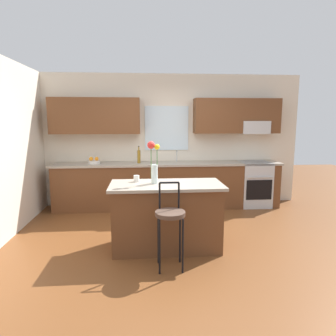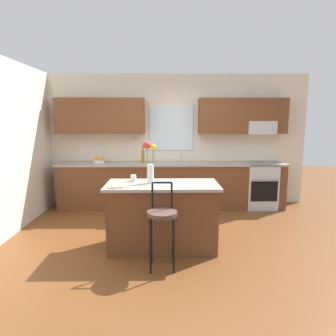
{
  "view_description": "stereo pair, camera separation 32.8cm",
  "coord_description": "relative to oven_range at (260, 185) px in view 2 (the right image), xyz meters",
  "views": [
    {
      "loc": [
        -0.48,
        -4.26,
        1.79
      ],
      "look_at": [
        -0.09,
        0.55,
        1.0
      ],
      "focal_mm": 32.07,
      "sensor_mm": 36.0,
      "label": 1
    },
    {
      "loc": [
        -0.16,
        -4.27,
        1.79
      ],
      "look_at": [
        -0.09,
        0.55,
        1.0
      ],
      "focal_mm": 32.07,
      "sensor_mm": 36.0,
      "label": 2
    }
  ],
  "objects": [
    {
      "name": "bar_stool_near",
      "position": [
        -1.97,
        -2.53,
        0.18
      ],
      "size": [
        0.36,
        0.36,
        1.04
      ],
      "color": "black",
      "rests_on": "ground"
    },
    {
      "name": "sink_faucet",
      "position": [
        -1.6,
        0.17,
        0.6
      ],
      "size": [
        0.02,
        0.13,
        0.23
      ],
      "color": "#B7BABC",
      "rests_on": "counter_run"
    },
    {
      "name": "counter_run",
      "position": [
        -1.79,
        0.02,
        0.01
      ],
      "size": [
        4.56,
        0.64,
        0.92
      ],
      "color": "brown",
      "rests_on": "ground"
    },
    {
      "name": "bottle_olive_oil",
      "position": [
        -2.37,
        0.02,
        0.6
      ],
      "size": [
        0.06,
        0.06,
        0.34
      ],
      "color": "olive",
      "rests_on": "counter_run"
    },
    {
      "name": "mug_ceramic",
      "position": [
        -2.38,
        -1.79,
        0.51
      ],
      "size": [
        0.08,
        0.08,
        0.09
      ],
      "primitive_type": "cylinder",
      "color": "silver",
      "rests_on": "kitchen_island"
    },
    {
      "name": "kitchen_island",
      "position": [
        -1.97,
        -1.96,
        0.0
      ],
      "size": [
        1.53,
        0.72,
        0.92
      ],
      "color": "brown",
      "rests_on": "ground"
    },
    {
      "name": "oven_range",
      "position": [
        0.0,
        0.0,
        0.0
      ],
      "size": [
        0.6,
        0.64,
        0.92
      ],
      "color": "#B7BABC",
      "rests_on": "ground"
    },
    {
      "name": "flower_vase",
      "position": [
        -2.14,
        -1.92,
        0.75
      ],
      "size": [
        0.17,
        0.1,
        0.58
      ],
      "color": "silver",
      "rests_on": "kitchen_island"
    },
    {
      "name": "fruit_bowl_oranges",
      "position": [
        -3.26,
        0.02,
        0.5
      ],
      "size": [
        0.24,
        0.24,
        0.13
      ],
      "color": "silver",
      "rests_on": "counter_run"
    },
    {
      "name": "wall_left",
      "position": [
        -4.35,
        -1.38,
        0.89
      ],
      "size": [
        0.12,
        4.6,
        2.7
      ],
      "primitive_type": "cube",
      "color": "beige",
      "rests_on": "ground"
    },
    {
      "name": "back_wall_assembly",
      "position": [
        -1.76,
        0.31,
        1.05
      ],
      "size": [
        5.6,
        0.5,
        2.7
      ],
      "color": "beige",
      "rests_on": "ground"
    },
    {
      "name": "ground_plane",
      "position": [
        -1.79,
        -1.68,
        -0.46
      ],
      "size": [
        14.0,
        14.0,
        0.0
      ],
      "primitive_type": "plane",
      "color": "brown"
    }
  ]
}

